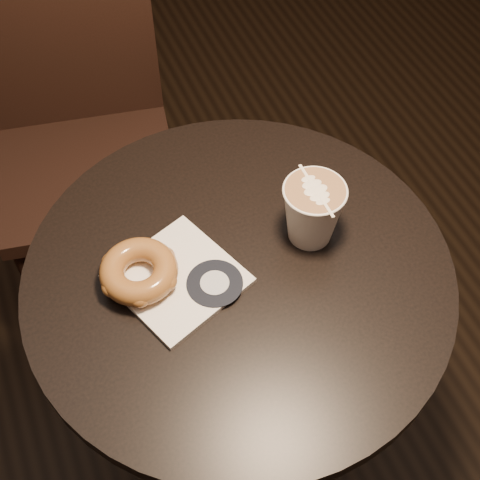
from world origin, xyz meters
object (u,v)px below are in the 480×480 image
Objects in this scene: chair at (76,109)px; cafe_table at (239,330)px; pastry_bag at (177,278)px; doughnut at (139,271)px; latte_cup at (312,213)px.

cafe_table is at bearing -68.37° from chair.
pastry_bag is 1.44× the size of doughnut.
cafe_table is 0.29m from latte_cup.
doughnut is at bearing 138.44° from pastry_bag.
chair is at bearing 101.02° from cafe_table.
doughnut is 1.09× the size of latte_cup.
pastry_bag is at bearing -179.80° from latte_cup.
chair is 0.67m from pastry_bag.
doughnut reaches higher than pastry_bag.
latte_cup is at bearing 8.40° from cafe_table.
cafe_table is 4.21× the size of pastry_bag.
doughnut is at bearing 165.25° from cafe_table.
chair reaches higher than pastry_bag.
doughnut is at bearing -81.43° from chair.
cafe_table is 0.72× the size of chair.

